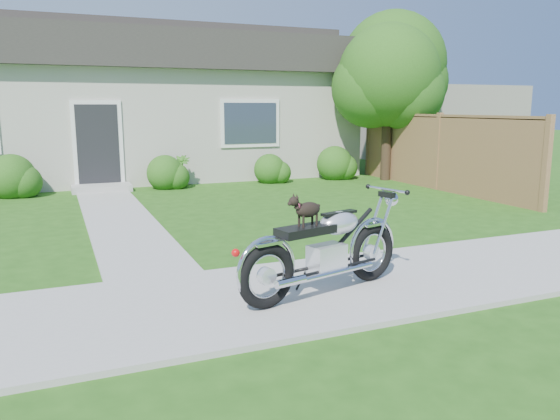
% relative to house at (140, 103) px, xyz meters
% --- Properties ---
extents(ground, '(80.00, 80.00, 0.00)m').
position_rel_house_xyz_m(ground, '(0.00, -11.99, -2.16)').
color(ground, '#235114').
rests_on(ground, ground).
extents(sidewalk, '(24.00, 2.20, 0.04)m').
position_rel_house_xyz_m(sidewalk, '(0.00, -11.99, -2.14)').
color(sidewalk, '#9E9B93').
rests_on(sidewalk, ground).
extents(walkway, '(1.20, 8.00, 0.03)m').
position_rel_house_xyz_m(walkway, '(-1.50, -6.99, -2.14)').
color(walkway, '#9E9B93').
rests_on(walkway, ground).
extents(house, '(12.60, 7.03, 4.50)m').
position_rel_house_xyz_m(house, '(0.00, 0.00, 0.00)').
color(house, beige).
rests_on(house, ground).
extents(fence, '(0.12, 6.62, 1.90)m').
position_rel_house_xyz_m(fence, '(6.30, -6.24, -1.22)').
color(fence, '#A37849').
rests_on(fence, ground).
extents(tree_near, '(2.83, 2.80, 4.29)m').
position_rel_house_xyz_m(tree_near, '(6.25, -4.27, 0.60)').
color(tree_near, '#3D2B1C').
rests_on(tree_near, ground).
extents(tree_far, '(3.22, 3.22, 4.94)m').
position_rel_house_xyz_m(tree_far, '(7.45, -2.67, 1.01)').
color(tree_far, '#3D2B1C').
rests_on(tree_far, ground).
extents(shrub_row, '(10.74, 1.07, 1.07)m').
position_rel_house_xyz_m(shrub_row, '(-0.48, -3.49, -1.73)').
color(shrub_row, '#285717').
rests_on(shrub_row, ground).
extents(potted_plant_left, '(0.74, 0.68, 0.71)m').
position_rel_house_xyz_m(potted_plant_left, '(-3.28, -3.44, -1.80)').
color(potted_plant_left, '#16531B').
rests_on(potted_plant_left, ground).
extents(potted_plant_right, '(0.63, 0.63, 0.82)m').
position_rel_house_xyz_m(potted_plant_right, '(0.46, -3.44, -1.75)').
color(potted_plant_right, '#33701E').
rests_on(potted_plant_right, ground).
extents(motorcycle_with_dog, '(2.18, 0.86, 1.11)m').
position_rel_house_xyz_m(motorcycle_with_dog, '(0.12, -12.20, -1.62)').
color(motorcycle_with_dog, black).
rests_on(motorcycle_with_dog, sidewalk).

